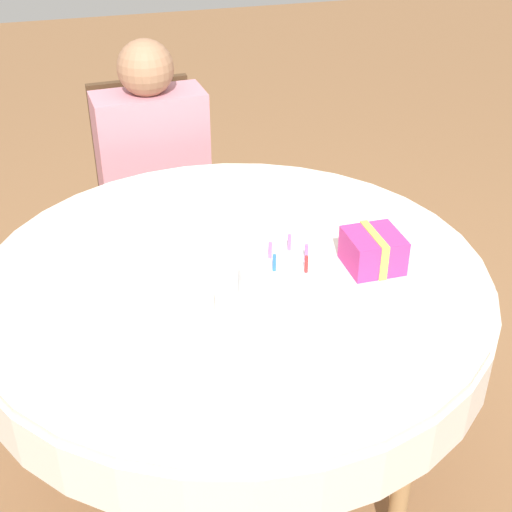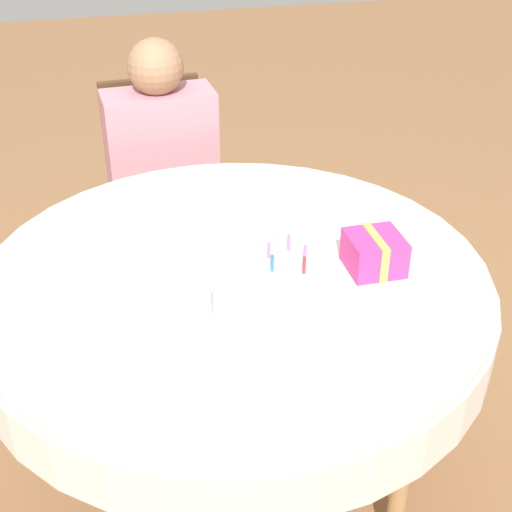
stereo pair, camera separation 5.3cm
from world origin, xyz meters
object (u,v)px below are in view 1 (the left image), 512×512
Objects in this scene: person at (155,166)px; drinking_glass at (197,306)px; chair at (153,198)px; birthday_cake at (287,280)px; gift_box at (373,250)px.

person is 1.10m from drinking_glass.
birthday_cake is (0.17, -1.14, 0.33)m from chair.
chair is 6.54× the size of gift_box.
drinking_glass reaches higher than gift_box.
gift_box is at bearing -71.80° from chair.
drinking_glass is (-0.07, -1.09, 0.15)m from person.
chair is at bearing 90.00° from person.
chair reaches higher than gift_box.
person is 4.80× the size of birthday_cake.
drinking_glass is 0.50m from gift_box.
gift_box is at bearing 17.85° from birthday_cake.
gift_box is at bearing 14.13° from drinking_glass.
chair is 1.23m from drinking_glass.
chair is 1.18m from gift_box.
gift_box is at bearing -70.17° from person.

